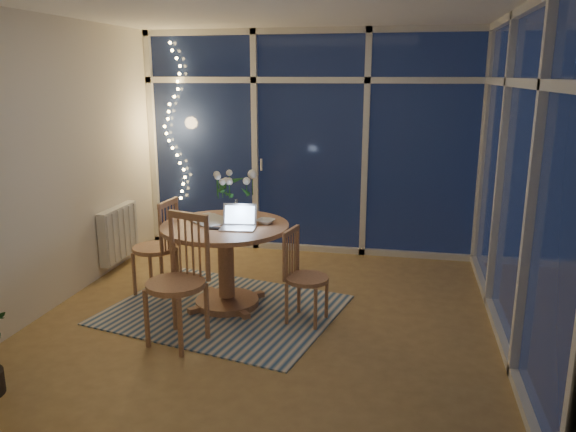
{
  "coord_description": "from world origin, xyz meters",
  "views": [
    {
      "loc": [
        1.1,
        -4.52,
        2.09
      ],
      "look_at": [
        0.1,
        0.25,
        0.86
      ],
      "focal_mm": 35.0,
      "sensor_mm": 36.0,
      "label": 1
    }
  ],
  "objects_px": {
    "chair_right": "(307,276)",
    "laptop": "(238,217)",
    "chair_front": "(175,281)",
    "flower_vase": "(237,208)",
    "chair_left": "(154,246)",
    "dining_table": "(226,266)"
  },
  "relations": [
    {
      "from": "chair_front",
      "to": "chair_right",
      "type": "bearing_deg",
      "value": 49.66
    },
    {
      "from": "dining_table",
      "to": "laptop",
      "type": "relative_size",
      "value": 3.85
    },
    {
      "from": "chair_front",
      "to": "flower_vase",
      "type": "distance_m",
      "value": 1.1
    },
    {
      "from": "chair_right",
      "to": "flower_vase",
      "type": "distance_m",
      "value": 0.97
    },
    {
      "from": "chair_front",
      "to": "laptop",
      "type": "height_order",
      "value": "chair_front"
    },
    {
      "from": "chair_left",
      "to": "dining_table",
      "type": "bearing_deg",
      "value": 81.87
    },
    {
      "from": "chair_front",
      "to": "laptop",
      "type": "distance_m",
      "value": 0.83
    },
    {
      "from": "dining_table",
      "to": "chair_left",
      "type": "distance_m",
      "value": 0.81
    },
    {
      "from": "chair_left",
      "to": "chair_front",
      "type": "distance_m",
      "value": 1.16
    },
    {
      "from": "dining_table",
      "to": "chair_front",
      "type": "bearing_deg",
      "value": -101.05
    },
    {
      "from": "chair_right",
      "to": "flower_vase",
      "type": "bearing_deg",
      "value": 73.29
    },
    {
      "from": "chair_left",
      "to": "chair_right",
      "type": "relative_size",
      "value": 1.14
    },
    {
      "from": "laptop",
      "to": "chair_right",
      "type": "bearing_deg",
      "value": -12.6
    },
    {
      "from": "chair_front",
      "to": "flower_vase",
      "type": "relative_size",
      "value": 5.02
    },
    {
      "from": "chair_left",
      "to": "chair_front",
      "type": "height_order",
      "value": "chair_front"
    },
    {
      "from": "chair_right",
      "to": "laptop",
      "type": "distance_m",
      "value": 0.79
    },
    {
      "from": "chair_front",
      "to": "chair_left",
      "type": "bearing_deg",
      "value": 139.74
    },
    {
      "from": "chair_front",
      "to": "laptop",
      "type": "bearing_deg",
      "value": 82.07
    },
    {
      "from": "chair_front",
      "to": "laptop",
      "type": "relative_size",
      "value": 3.52
    },
    {
      "from": "chair_left",
      "to": "chair_front",
      "type": "xyz_separation_m",
      "value": [
        0.63,
        -0.98,
        0.05
      ]
    },
    {
      "from": "chair_front",
      "to": "flower_vase",
      "type": "bearing_deg",
      "value": 95.96
    },
    {
      "from": "dining_table",
      "to": "chair_left",
      "type": "relative_size",
      "value": 1.2
    }
  ]
}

